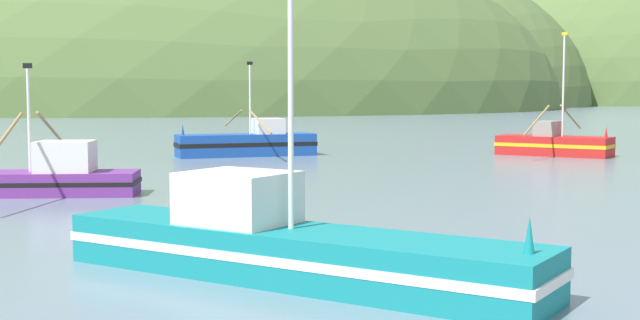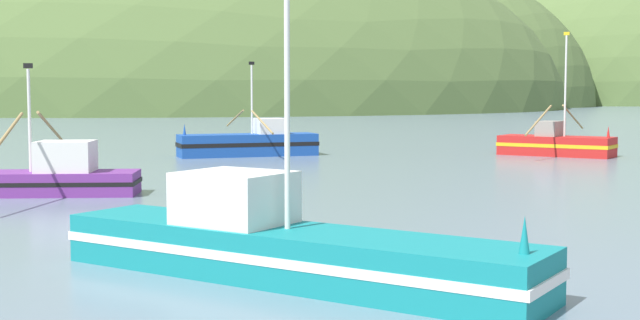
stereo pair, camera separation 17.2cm
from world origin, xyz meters
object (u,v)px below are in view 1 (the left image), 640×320
Objects in this scene: fishing_boat_purple at (38,178)px; fishing_boat_blue at (248,143)px; fishing_boat_teal at (286,246)px; fishing_boat_red at (554,144)px.

fishing_boat_blue is at bearing -111.29° from fishing_boat_purple.
fishing_boat_teal is 18.17m from fishing_boat_purple.
fishing_boat_teal reaches higher than fishing_boat_blue.
fishing_boat_red is at bearing 98.98° from fishing_boat_teal.
fishing_boat_red is 19.24m from fishing_boat_blue.
fishing_boat_teal is at bearing 121.09° from fishing_boat_purple.
fishing_boat_red is at bearing 161.87° from fishing_boat_blue.
fishing_boat_red is 0.76× the size of fishing_boat_blue.
fishing_boat_purple is (-7.59, 16.51, -0.04)m from fishing_boat_teal.
fishing_boat_blue is (9.85, 18.78, 0.13)m from fishing_boat_purple.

